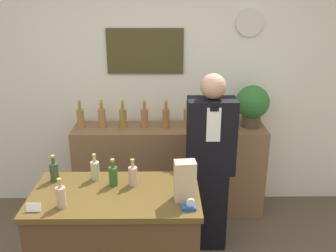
# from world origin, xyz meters

# --- Properties ---
(back_wall) EXTENTS (5.20, 0.09, 2.70)m
(back_wall) POSITION_xyz_m (0.00, 2.00, 1.35)
(back_wall) COLOR silver
(back_wall) RESTS_ON ground_plane
(back_shelf) EXTENTS (1.95, 0.41, 0.94)m
(back_shelf) POSITION_xyz_m (0.11, 1.73, 0.47)
(back_shelf) COLOR brown
(back_shelf) RESTS_ON ground_plane
(display_counter) EXTENTS (1.15, 0.63, 0.94)m
(display_counter) POSITION_xyz_m (-0.28, 0.43, 0.47)
(display_counter) COLOR #4C331E
(display_counter) RESTS_ON ground_plane
(shopkeeper) EXTENTS (0.41, 0.26, 1.62)m
(shopkeeper) POSITION_xyz_m (0.46, 1.14, 0.81)
(shopkeeper) COLOR black
(shopkeeper) RESTS_ON ground_plane
(potted_plant) EXTENTS (0.33, 0.33, 0.43)m
(potted_plant) POSITION_xyz_m (0.94, 1.75, 1.18)
(potted_plant) COLOR #4C3D2D
(potted_plant) RESTS_ON back_shelf
(paper_bag) EXTENTS (0.15, 0.11, 0.27)m
(paper_bag) POSITION_xyz_m (0.19, 0.34, 1.08)
(paper_bag) COLOR tan
(paper_bag) RESTS_ON display_counter
(tape_dispenser) EXTENTS (0.09, 0.06, 0.07)m
(tape_dispenser) POSITION_xyz_m (0.22, 0.22, 0.96)
(tape_dispenser) COLOR #1E4799
(tape_dispenser) RESTS_ON display_counter
(price_card_left) EXTENTS (0.09, 0.02, 0.06)m
(price_card_left) POSITION_xyz_m (-0.76, 0.21, 0.97)
(price_card_left) COLOR white
(price_card_left) RESTS_ON display_counter
(counter_bottle_0) EXTENTS (0.06, 0.06, 0.20)m
(counter_bottle_0) POSITION_xyz_m (-0.74, 0.62, 1.01)
(counter_bottle_0) COLOR #31472A
(counter_bottle_0) RESTS_ON display_counter
(counter_bottle_1) EXTENTS (0.06, 0.06, 0.20)m
(counter_bottle_1) POSITION_xyz_m (-0.60, 0.26, 1.01)
(counter_bottle_1) COLOR tan
(counter_bottle_1) RESTS_ON display_counter
(counter_bottle_2) EXTENTS (0.06, 0.06, 0.20)m
(counter_bottle_2) POSITION_xyz_m (-0.45, 0.63, 1.01)
(counter_bottle_2) COLOR #B1AE88
(counter_bottle_2) RESTS_ON display_counter
(counter_bottle_3) EXTENTS (0.06, 0.06, 0.20)m
(counter_bottle_3) POSITION_xyz_m (-0.30, 0.55, 1.01)
(counter_bottle_3) COLOR #305524
(counter_bottle_3) RESTS_ON display_counter
(counter_bottle_4) EXTENTS (0.06, 0.06, 0.20)m
(counter_bottle_4) POSITION_xyz_m (-0.16, 0.54, 1.01)
(counter_bottle_4) COLOR tan
(counter_bottle_4) RESTS_ON display_counter
(shelf_bottle_0) EXTENTS (0.07, 0.07, 0.28)m
(shelf_bottle_0) POSITION_xyz_m (-0.78, 1.74, 1.05)
(shelf_bottle_0) COLOR #9C703C
(shelf_bottle_0) RESTS_ON back_shelf
(shelf_bottle_1) EXTENTS (0.07, 0.07, 0.28)m
(shelf_bottle_1) POSITION_xyz_m (-0.57, 1.75, 1.05)
(shelf_bottle_1) COLOR #A16E3F
(shelf_bottle_1) RESTS_ON back_shelf
(shelf_bottle_2) EXTENTS (0.07, 0.07, 0.28)m
(shelf_bottle_2) POSITION_xyz_m (-0.35, 1.72, 1.05)
(shelf_bottle_2) COLOR olive
(shelf_bottle_2) RESTS_ON back_shelf
(shelf_bottle_3) EXTENTS (0.07, 0.07, 0.28)m
(shelf_bottle_3) POSITION_xyz_m (-0.14, 1.74, 1.05)
(shelf_bottle_3) COLOR #9E673F
(shelf_bottle_3) RESTS_ON back_shelf
(shelf_bottle_4) EXTENTS (0.07, 0.07, 0.28)m
(shelf_bottle_4) POSITION_xyz_m (0.08, 1.73, 1.05)
(shelf_bottle_4) COLOR #A26530
(shelf_bottle_4) RESTS_ON back_shelf
(shelf_bottle_5) EXTENTS (0.07, 0.07, 0.28)m
(shelf_bottle_5) POSITION_xyz_m (0.29, 1.74, 1.05)
(shelf_bottle_5) COLOR #9E713A
(shelf_bottle_5) RESTS_ON back_shelf
(shelf_bottle_6) EXTENTS (0.07, 0.07, 0.28)m
(shelf_bottle_6) POSITION_xyz_m (0.50, 1.71, 1.05)
(shelf_bottle_6) COLOR olive
(shelf_bottle_6) RESTS_ON back_shelf
(shelf_bottle_7) EXTENTS (0.07, 0.07, 0.28)m
(shelf_bottle_7) POSITION_xyz_m (0.72, 1.75, 1.05)
(shelf_bottle_7) COLOR olive
(shelf_bottle_7) RESTS_ON back_shelf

